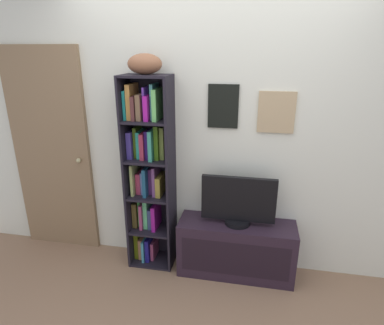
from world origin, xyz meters
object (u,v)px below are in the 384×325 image
object	(u,v)px
tv_stand	(236,248)
football	(145,64)
door	(52,154)
bookshelf	(148,172)
television	(238,202)

from	to	relation	value
tv_stand	football	bearing A→B (deg)	178.22
tv_stand	door	distance (m)	1.99
bookshelf	door	world-z (taller)	door
bookshelf	television	world-z (taller)	bookshelf
bookshelf	football	xyz separation A→B (m)	(0.03, -0.03, 0.94)
bookshelf	tv_stand	world-z (taller)	bookshelf
bookshelf	television	xyz separation A→B (m)	(0.82, -0.06, -0.19)
football	tv_stand	distance (m)	1.79
football	television	xyz separation A→B (m)	(0.80, -0.02, -1.13)
tv_stand	television	distance (m)	0.47
bookshelf	door	distance (m)	1.02
tv_stand	television	world-z (taller)	television
door	football	bearing A→B (deg)	-6.85
door	television	bearing A→B (deg)	-4.62
tv_stand	door	size ratio (longest dim) A/B	0.52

